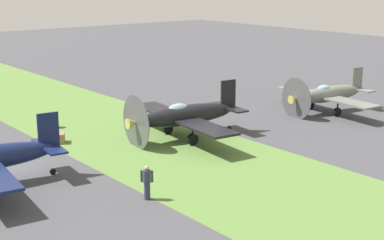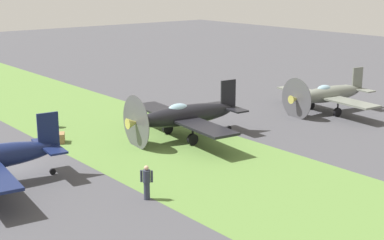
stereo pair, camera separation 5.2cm
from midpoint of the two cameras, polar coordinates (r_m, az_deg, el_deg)
name	(u,v)px [view 2 (the right image)]	position (r m, az deg, el deg)	size (l,w,h in m)	color
ground_plane	(6,170)	(34.29, -17.78, -4.67)	(160.00, 160.00, 0.00)	#424247
grass_verge	(145,140)	(38.41, -4.59, -2.02)	(120.00, 11.00, 0.01)	#567A38
airplane_wingman	(184,115)	(38.39, -0.71, 0.46)	(10.68, 8.46, 3.79)	black
airplane_trail	(328,94)	(47.09, 13.26, 2.48)	(9.83, 7.80, 3.49)	slate
ground_crew_chief	(147,182)	(28.27, -4.44, -6.07)	(0.46, 0.49, 1.73)	#2D3342
fuel_drum	(53,121)	(42.62, -13.49, -0.13)	(0.60, 0.60, 0.90)	black
supply_crate	(58,138)	(38.71, -13.06, -1.74)	(0.90, 0.90, 0.64)	olive
runway_marker_cone	(40,130)	(41.30, -14.72, -0.99)	(0.36, 0.36, 0.44)	orange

